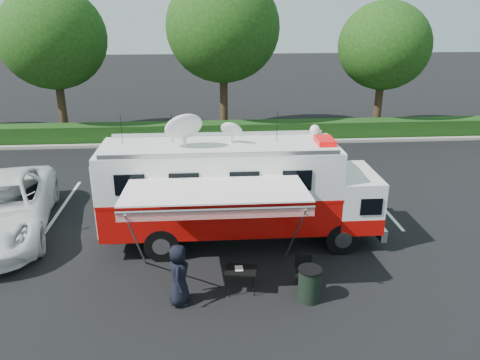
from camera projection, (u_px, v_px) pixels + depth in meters
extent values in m
plane|color=black|center=(241.00, 240.00, 15.08)|extent=(120.00, 120.00, 0.00)
cube|color=#9E998E|center=(299.00, 142.00, 25.59)|extent=(60.00, 0.35, 0.15)
cube|color=black|center=(296.00, 130.00, 26.27)|extent=(60.00, 1.20, 1.00)
cylinder|color=black|center=(61.00, 99.00, 25.81)|extent=(0.44, 0.44, 4.40)
ellipsoid|color=#14380F|center=(53.00, 38.00, 24.66)|extent=(5.63, 5.63, 5.35)
cylinder|color=black|center=(224.00, 94.00, 26.35)|extent=(0.44, 0.44, 4.80)
ellipsoid|color=#14380F|center=(223.00, 28.00, 25.10)|extent=(6.14, 6.14, 5.84)
cylinder|color=black|center=(379.00, 98.00, 27.11)|extent=(0.44, 0.44, 4.00)
ellipsoid|color=#14380F|center=(384.00, 46.00, 26.07)|extent=(5.12, 5.12, 4.86)
cube|color=silver|center=(62.00, 208.00, 17.43)|extent=(0.12, 5.50, 0.01)
cube|color=silver|center=(222.00, 204.00, 17.84)|extent=(0.12, 5.50, 0.01)
cube|color=silver|center=(376.00, 199.00, 18.25)|extent=(0.12, 5.50, 0.01)
cube|color=black|center=(241.00, 226.00, 14.89)|extent=(8.03, 1.31, 0.28)
cylinder|color=black|center=(342.00, 238.00, 14.14)|extent=(1.03, 0.30, 1.03)
cylinder|color=black|center=(325.00, 210.00, 16.06)|extent=(1.03, 0.30, 1.03)
cylinder|color=black|center=(162.00, 244.00, 13.77)|extent=(1.03, 0.30, 1.03)
cylinder|color=black|center=(167.00, 215.00, 15.69)|extent=(1.03, 0.30, 1.03)
cube|color=silver|center=(371.00, 221.00, 15.17)|extent=(0.19, 2.33, 0.37)
cube|color=white|center=(353.00, 196.00, 14.81)|extent=(1.31, 2.33, 1.59)
cube|color=#B90B07|center=(351.00, 212.00, 15.01)|extent=(1.33, 2.35, 0.51)
cube|color=black|center=(372.00, 187.00, 14.75)|extent=(0.11, 2.03, 0.65)
cube|color=#B90B07|center=(220.00, 207.00, 14.60)|extent=(7.10, 2.33, 1.12)
cube|color=#B90B07|center=(220.00, 190.00, 14.40)|extent=(7.12, 2.35, 0.09)
cube|color=white|center=(220.00, 169.00, 14.16)|extent=(7.10, 2.33, 1.31)
cube|color=silver|center=(219.00, 147.00, 13.91)|extent=(7.10, 2.33, 0.07)
cube|color=#CC0505|center=(325.00, 140.00, 14.08)|extent=(0.51, 0.89, 0.15)
sphere|color=white|center=(315.00, 130.00, 14.91)|extent=(0.32, 0.32, 0.32)
ellipsoid|color=silver|center=(184.00, 127.00, 13.48)|extent=(1.12, 1.12, 0.34)
ellipsoid|color=silver|center=(231.00, 129.00, 13.94)|extent=(0.65, 0.65, 0.19)
cylinder|color=black|center=(121.00, 130.00, 13.89)|extent=(0.02, 0.02, 0.93)
cylinder|color=black|center=(172.00, 129.00, 14.00)|extent=(0.02, 0.02, 0.93)
cylinder|color=black|center=(277.00, 127.00, 14.21)|extent=(0.02, 0.02, 0.93)
cube|color=white|center=(215.00, 190.00, 11.93)|extent=(4.67, 2.24, 0.20)
cube|color=red|center=(216.00, 214.00, 10.96)|extent=(4.67, 0.04, 0.26)
cylinder|color=#B2B2B7|center=(216.00, 210.00, 10.90)|extent=(4.67, 0.07, 0.07)
cylinder|color=#B2B2B7|center=(136.00, 242.00, 12.20)|extent=(0.05, 2.43, 2.69)
cylinder|color=#B2B2B7|center=(294.00, 236.00, 12.49)|extent=(0.05, 2.43, 2.69)
imported|color=white|center=(4.00, 233.00, 15.56)|extent=(4.22, 7.09, 1.85)
imported|color=black|center=(180.00, 303.00, 11.94)|extent=(0.57, 0.83, 1.65)
cube|color=black|center=(241.00, 270.00, 12.16)|extent=(0.89, 0.70, 0.04)
cylinder|color=black|center=(229.00, 286.00, 12.06)|extent=(0.02, 0.02, 0.66)
cylinder|color=black|center=(228.00, 277.00, 12.45)|extent=(0.02, 0.02, 0.66)
cylinder|color=black|center=(254.00, 285.00, 12.11)|extent=(0.02, 0.02, 0.66)
cylinder|color=black|center=(253.00, 276.00, 12.50)|extent=(0.02, 0.02, 0.66)
cube|color=silver|center=(239.00, 268.00, 12.20)|extent=(0.21, 0.28, 0.01)
cube|color=black|center=(305.00, 274.00, 12.40)|extent=(0.56, 0.56, 0.04)
cube|color=black|center=(303.00, 261.00, 12.52)|extent=(0.44, 0.17, 0.49)
cylinder|color=black|center=(299.00, 285.00, 12.30)|extent=(0.02, 0.02, 0.44)
cylinder|color=black|center=(296.00, 278.00, 12.63)|extent=(0.02, 0.02, 0.44)
cylinder|color=black|center=(312.00, 284.00, 12.32)|extent=(0.02, 0.02, 0.44)
cylinder|color=black|center=(309.00, 277.00, 12.65)|extent=(0.02, 0.02, 0.44)
cylinder|color=black|center=(309.00, 285.00, 11.91)|extent=(0.57, 0.57, 0.88)
cylinder|color=black|center=(310.00, 270.00, 11.74)|extent=(0.62, 0.62, 0.04)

